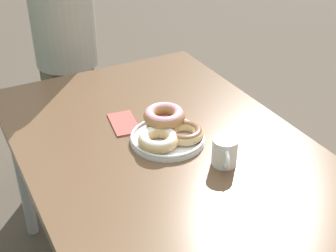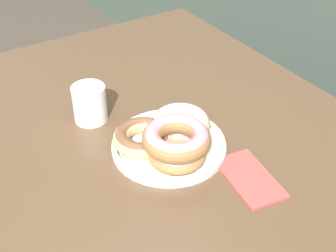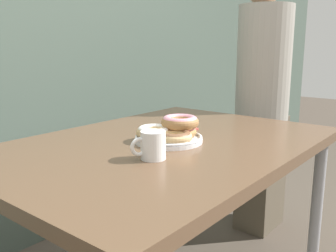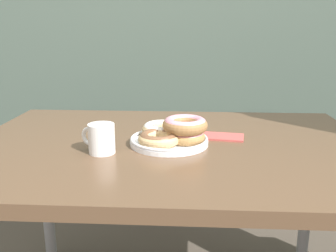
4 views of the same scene
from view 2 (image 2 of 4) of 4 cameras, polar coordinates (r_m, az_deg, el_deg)
dining_table at (r=1.07m, az=0.91°, el=-5.28°), size 1.30×0.90×0.73m
donut_plate at (r=0.99m, az=0.17°, el=-1.47°), size 0.27×0.27×0.09m
coffee_mug at (r=1.10m, az=-9.53°, el=2.85°), size 0.11×0.08×0.09m
napkin at (r=0.96m, az=9.89°, el=-6.25°), size 0.17×0.11×0.01m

